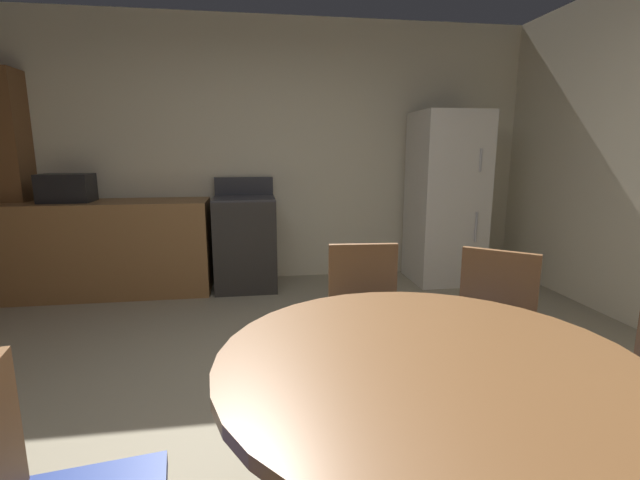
# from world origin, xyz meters

# --- Properties ---
(ground_plane) EXTENTS (14.00, 14.00, 0.00)m
(ground_plane) POSITION_xyz_m (0.00, 0.00, 0.00)
(ground_plane) COLOR gray
(wall_back) EXTENTS (5.92, 0.12, 2.70)m
(wall_back) POSITION_xyz_m (0.00, 2.97, 1.35)
(wall_back) COLOR beige
(wall_back) RESTS_ON ground
(kitchen_counter) EXTENTS (2.09, 0.60, 0.90)m
(kitchen_counter) POSITION_xyz_m (-1.61, 2.57, 0.45)
(kitchen_counter) COLOR olive
(kitchen_counter) RESTS_ON ground
(pantry_column) EXTENTS (0.44, 0.36, 2.10)m
(pantry_column) POSITION_xyz_m (-2.44, 2.75, 1.05)
(pantry_column) COLOR brown
(pantry_column) RESTS_ON ground
(oven_range) EXTENTS (0.60, 0.60, 1.10)m
(oven_range) POSITION_xyz_m (-0.22, 2.58, 0.47)
(oven_range) COLOR #2D2B28
(oven_range) RESTS_ON ground
(refrigerator) EXTENTS (0.68, 0.68, 1.76)m
(refrigerator) POSITION_xyz_m (1.86, 2.52, 0.88)
(refrigerator) COLOR silver
(refrigerator) RESTS_ON ground
(microwave) EXTENTS (0.44, 0.32, 0.26)m
(microwave) POSITION_xyz_m (-1.84, 2.57, 1.03)
(microwave) COLOR black
(microwave) RESTS_ON kitchen_counter
(dining_table) EXTENTS (1.28, 1.28, 0.76)m
(dining_table) POSITION_xyz_m (0.36, -0.70, 0.61)
(dining_table) COLOR brown
(dining_table) RESTS_ON ground
(chair_northeast) EXTENTS (0.56, 0.56, 0.87)m
(chair_northeast) POSITION_xyz_m (1.03, 0.08, 0.50)
(chair_northeast) COLOR brown
(chair_northeast) RESTS_ON ground
(chair_north) EXTENTS (0.43, 0.43, 0.87)m
(chair_north) POSITION_xyz_m (0.44, 0.33, 0.50)
(chair_north) COLOR brown
(chair_north) RESTS_ON ground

